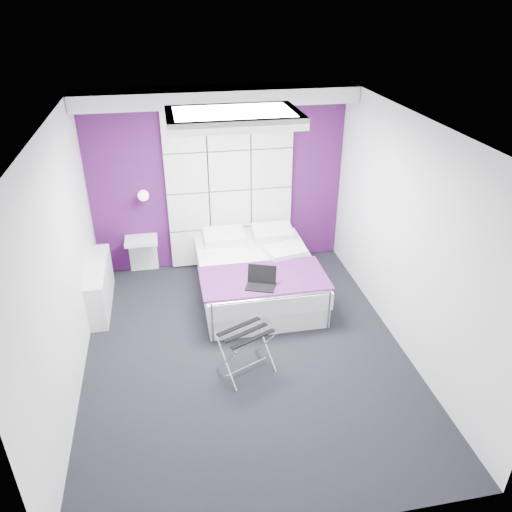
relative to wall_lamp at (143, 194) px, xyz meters
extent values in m
plane|color=black|center=(1.05, -2.06, -1.22)|extent=(4.40, 4.40, 0.00)
plane|color=white|center=(1.05, -2.06, 1.38)|extent=(4.40, 4.40, 0.00)
plane|color=white|center=(1.05, 0.14, 0.08)|extent=(3.60, 0.00, 3.60)
plane|color=white|center=(-0.75, -2.06, 0.08)|extent=(0.00, 4.40, 4.40)
plane|color=white|center=(2.85, -2.06, 0.08)|extent=(0.00, 4.40, 4.40)
cube|color=#44114B|center=(1.05, 0.13, 0.08)|extent=(3.58, 0.02, 2.58)
cube|color=white|center=(1.05, -0.11, 1.28)|extent=(3.58, 0.50, 0.20)
sphere|color=white|center=(0.00, 0.00, 0.00)|extent=(0.15, 0.15, 0.15)
cube|color=white|center=(-0.64, -0.76, -0.92)|extent=(0.22, 1.20, 0.60)
cube|color=white|center=(1.41, -0.88, -1.08)|extent=(1.47, 1.84, 0.28)
cube|color=white|center=(1.41, -0.88, -0.83)|extent=(1.51, 1.88, 0.23)
cube|color=#481754|center=(1.41, -1.33, -0.70)|extent=(1.57, 0.83, 0.03)
cube|color=white|center=(-0.10, -0.04, -0.67)|extent=(0.45, 0.35, 0.05)
cube|color=black|center=(1.00, -2.38, -0.70)|extent=(0.54, 0.39, 0.01)
cube|color=black|center=(1.32, -1.55, -0.68)|extent=(0.35, 0.24, 0.02)
cube|color=black|center=(1.32, -1.43, -0.55)|extent=(0.35, 0.01, 0.23)
camera|label=1|loc=(0.32, -6.54, 2.49)|focal=35.00mm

